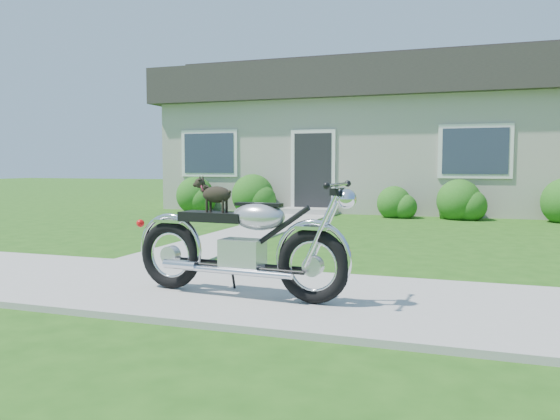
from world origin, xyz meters
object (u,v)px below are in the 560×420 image
Objects in this scene: house at (386,136)px; motorcycle_with_dog at (242,244)px; potted_plant_left at (205,199)px; potted_plant_right at (447,203)px.

house reaches higher than motorcycle_with_dog.
motorcycle_with_dog is at bearing -88.52° from house.
potted_plant_left is at bearing -142.14° from house.
house is at bearing 118.87° from potted_plant_right.
house is at bearing 37.86° from potted_plant_left.
house is 18.67× the size of potted_plant_left.
potted_plant_right is at bearing -61.13° from house.
potted_plant_right is at bearing 0.00° from potted_plant_left.
house is 4.32m from potted_plant_right.
potted_plant_right is 0.34× the size of motorcycle_with_dog.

